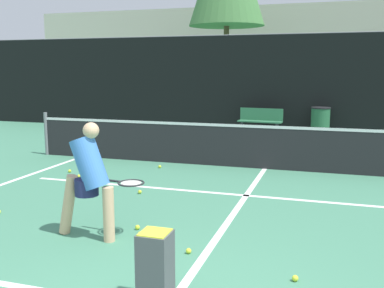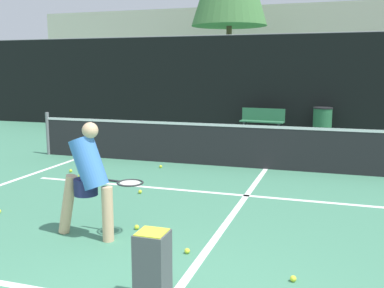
{
  "view_description": "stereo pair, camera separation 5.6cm",
  "coord_description": "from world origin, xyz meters",
  "px_view_note": "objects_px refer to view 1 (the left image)",
  "views": [
    {
      "loc": [
        1.34,
        -3.06,
        2.14
      ],
      "look_at": [
        -0.79,
        3.72,
        0.95
      ],
      "focal_mm": 42.0,
      "sensor_mm": 36.0,
      "label": 1
    },
    {
      "loc": [
        1.39,
        -3.05,
        2.14
      ],
      "look_at": [
        -0.79,
        3.72,
        0.95
      ],
      "focal_mm": 42.0,
      "sensor_mm": 36.0,
      "label": 2
    }
  ],
  "objects_px": {
    "courtside_bench": "(260,121)",
    "trash_bin": "(320,122)",
    "parked_car": "(283,105)",
    "ball_hopper": "(155,267)",
    "player_practicing": "(90,176)"
  },
  "relations": [
    {
      "from": "trash_bin",
      "to": "parked_car",
      "type": "xyz_separation_m",
      "value": [
        -1.66,
        4.6,
        0.17
      ]
    },
    {
      "from": "ball_hopper",
      "to": "courtside_bench",
      "type": "xyz_separation_m",
      "value": [
        -0.78,
        11.11,
        0.09
      ]
    },
    {
      "from": "trash_bin",
      "to": "parked_car",
      "type": "height_order",
      "value": "parked_car"
    },
    {
      "from": "trash_bin",
      "to": "courtside_bench",
      "type": "bearing_deg",
      "value": -174.29
    },
    {
      "from": "ball_hopper",
      "to": "courtside_bench",
      "type": "bearing_deg",
      "value": 94.04
    },
    {
      "from": "trash_bin",
      "to": "parked_car",
      "type": "distance_m",
      "value": 4.89
    },
    {
      "from": "player_practicing",
      "to": "trash_bin",
      "type": "height_order",
      "value": "player_practicing"
    },
    {
      "from": "player_practicing",
      "to": "trash_bin",
      "type": "xyz_separation_m",
      "value": [
        2.52,
        9.99,
        -0.34
      ]
    },
    {
      "from": "player_practicing",
      "to": "courtside_bench",
      "type": "distance_m",
      "value": 9.82
    },
    {
      "from": "parked_car",
      "to": "trash_bin",
      "type": "bearing_deg",
      "value": -70.12
    },
    {
      "from": "courtside_bench",
      "to": "trash_bin",
      "type": "bearing_deg",
      "value": 11.25
    },
    {
      "from": "player_practicing",
      "to": "parked_car",
      "type": "xyz_separation_m",
      "value": [
        0.86,
        14.59,
        -0.17
      ]
    },
    {
      "from": "ball_hopper",
      "to": "parked_car",
      "type": "xyz_separation_m",
      "value": [
        -0.56,
        15.9,
        0.27
      ]
    },
    {
      "from": "ball_hopper",
      "to": "parked_car",
      "type": "relative_size",
      "value": 0.18
    },
    {
      "from": "courtside_bench",
      "to": "ball_hopper",
      "type": "bearing_deg",
      "value": -80.42
    }
  ]
}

